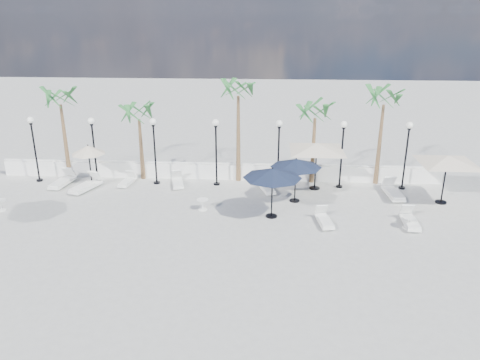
# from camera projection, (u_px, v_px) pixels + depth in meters

# --- Properties ---
(ground) EXTENTS (100.00, 100.00, 0.00)m
(ground) POSITION_uv_depth(u_px,v_px,m) (201.00, 236.00, 20.88)
(ground) COLOR #999894
(ground) RESTS_ON ground
(balustrade) EXTENTS (26.00, 0.30, 1.01)m
(balustrade) POSITION_uv_depth(u_px,v_px,m) (218.00, 171.00, 27.75)
(balustrade) COLOR white
(balustrade) RESTS_ON ground
(lamppost_0) EXTENTS (0.36, 0.36, 3.84)m
(lamppost_0) POSITION_uv_depth(u_px,v_px,m) (33.00, 140.00, 26.71)
(lamppost_0) COLOR black
(lamppost_0) RESTS_ON ground
(lamppost_1) EXTENTS (0.36, 0.36, 3.84)m
(lamppost_1) POSITION_uv_depth(u_px,v_px,m) (93.00, 141.00, 26.51)
(lamppost_1) COLOR black
(lamppost_1) RESTS_ON ground
(lamppost_2) EXTENTS (0.36, 0.36, 3.84)m
(lamppost_2) POSITION_uv_depth(u_px,v_px,m) (154.00, 142.00, 26.32)
(lamppost_2) COLOR black
(lamppost_2) RESTS_ON ground
(lamppost_3) EXTENTS (0.36, 0.36, 3.84)m
(lamppost_3) POSITION_uv_depth(u_px,v_px,m) (216.00, 143.00, 26.12)
(lamppost_3) COLOR black
(lamppost_3) RESTS_ON ground
(lamppost_4) EXTENTS (0.36, 0.36, 3.84)m
(lamppost_4) POSITION_uv_depth(u_px,v_px,m) (279.00, 144.00, 25.92)
(lamppost_4) COLOR black
(lamppost_4) RESTS_ON ground
(lamppost_5) EXTENTS (0.36, 0.36, 3.84)m
(lamppost_5) POSITION_uv_depth(u_px,v_px,m) (342.00, 145.00, 25.73)
(lamppost_5) COLOR black
(lamppost_5) RESTS_ON ground
(lamppost_6) EXTENTS (0.36, 0.36, 3.84)m
(lamppost_6) POSITION_uv_depth(u_px,v_px,m) (407.00, 146.00, 25.53)
(lamppost_6) COLOR black
(lamppost_6) RESTS_ON ground
(palm_0) EXTENTS (2.60, 2.60, 5.50)m
(palm_0) POSITION_uv_depth(u_px,v_px,m) (60.00, 102.00, 26.67)
(palm_0) COLOR brown
(palm_0) RESTS_ON ground
(palm_1) EXTENTS (2.60, 2.60, 4.70)m
(palm_1) POSITION_uv_depth(u_px,v_px,m) (139.00, 117.00, 26.69)
(palm_1) COLOR brown
(palm_1) RESTS_ON ground
(palm_2) EXTENTS (2.60, 2.60, 6.10)m
(palm_2) POSITION_uv_depth(u_px,v_px,m) (238.00, 94.00, 25.90)
(palm_2) COLOR brown
(palm_2) RESTS_ON ground
(palm_3) EXTENTS (2.60, 2.60, 4.90)m
(palm_3) POSITION_uv_depth(u_px,v_px,m) (315.00, 115.00, 26.06)
(palm_3) COLOR brown
(palm_3) RESTS_ON ground
(palm_4) EXTENTS (2.60, 2.60, 5.70)m
(palm_4) POSITION_uv_depth(u_px,v_px,m) (384.00, 102.00, 25.59)
(palm_4) COLOR brown
(palm_4) RESTS_ON ground
(lounger_0) EXTENTS (0.91, 2.14, 0.78)m
(lounger_0) POSITION_uv_depth(u_px,v_px,m) (63.00, 181.00, 26.76)
(lounger_0) COLOR silver
(lounger_0) RESTS_ON ground
(lounger_1) EXTENTS (0.70, 1.68, 0.61)m
(lounger_1) POSITION_uv_depth(u_px,v_px,m) (127.00, 181.00, 26.93)
(lounger_1) COLOR silver
(lounger_1) RESTS_ON ground
(lounger_2) EXTENTS (1.38, 2.25, 0.81)m
(lounger_2) POSITION_uv_depth(u_px,v_px,m) (86.00, 186.00, 26.08)
(lounger_2) COLOR silver
(lounger_2) RESTS_ON ground
(lounger_3) EXTENTS (0.99, 1.88, 0.67)m
(lounger_3) POSITION_uv_depth(u_px,v_px,m) (178.00, 182.00, 26.76)
(lounger_3) COLOR silver
(lounger_3) RESTS_ON ground
(lounger_4) EXTENTS (1.03, 1.80, 0.64)m
(lounger_4) POSITION_uv_depth(u_px,v_px,m) (267.00, 188.00, 25.93)
(lounger_4) COLOR silver
(lounger_4) RESTS_ON ground
(lounger_5) EXTENTS (0.81, 1.82, 0.66)m
(lounger_5) POSITION_uv_depth(u_px,v_px,m) (324.00, 220.00, 21.97)
(lounger_5) COLOR silver
(lounger_5) RESTS_ON ground
(lounger_6) EXTENTS (0.85, 2.21, 0.81)m
(lounger_6) POSITION_uv_depth(u_px,v_px,m) (393.00, 192.00, 25.17)
(lounger_6) COLOR silver
(lounger_6) RESTS_ON ground
(lounger_7) EXTENTS (0.69, 1.92, 0.71)m
(lounger_7) POSITION_uv_depth(u_px,v_px,m) (410.00, 221.00, 21.83)
(lounger_7) COLOR silver
(lounger_7) RESTS_ON ground
(side_table_0) EXTENTS (0.58, 0.58, 0.57)m
(side_table_0) POSITION_uv_depth(u_px,v_px,m) (1.00, 204.00, 23.39)
(side_table_0) COLOR silver
(side_table_0) RESTS_ON ground
(side_table_1) EXTENTS (0.59, 0.59, 0.57)m
(side_table_1) POSITION_uv_depth(u_px,v_px,m) (203.00, 204.00, 23.47)
(side_table_1) COLOR silver
(side_table_1) RESTS_ON ground
(side_table_2) EXTENTS (0.58, 0.58, 0.56)m
(side_table_2) POSITION_uv_depth(u_px,v_px,m) (408.00, 221.00, 21.51)
(side_table_2) COLOR silver
(side_table_2) RESTS_ON ground
(parasol_navy_mid) EXTENTS (2.84, 2.84, 2.54)m
(parasol_navy_mid) POSITION_uv_depth(u_px,v_px,m) (272.00, 173.00, 22.05)
(parasol_navy_mid) COLOR black
(parasol_navy_mid) RESTS_ON ground
(parasol_navy_right) EXTENTS (2.66, 2.66, 2.38)m
(parasol_navy_right) POSITION_uv_depth(u_px,v_px,m) (296.00, 163.00, 23.95)
(parasol_navy_right) COLOR black
(parasol_navy_right) RESTS_ON ground
(parasol_cream_sq_a) EXTENTS (5.82, 5.82, 2.86)m
(parasol_cream_sq_a) POSITION_uv_depth(u_px,v_px,m) (317.00, 143.00, 25.47)
(parasol_cream_sq_a) COLOR black
(parasol_cream_sq_a) RESTS_ON ground
(parasol_cream_sq_b) EXTENTS (5.53, 5.53, 2.77)m
(parasol_cream_sq_b) POSITION_uv_depth(u_px,v_px,m) (448.00, 156.00, 23.58)
(parasol_cream_sq_b) COLOR black
(parasol_cream_sq_b) RESTS_ON ground
(parasol_cream_small) EXTENTS (1.93, 1.93, 2.37)m
(parasol_cream_small) POSITION_uv_depth(u_px,v_px,m) (88.00, 150.00, 26.41)
(parasol_cream_small) COLOR black
(parasol_cream_small) RESTS_ON ground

